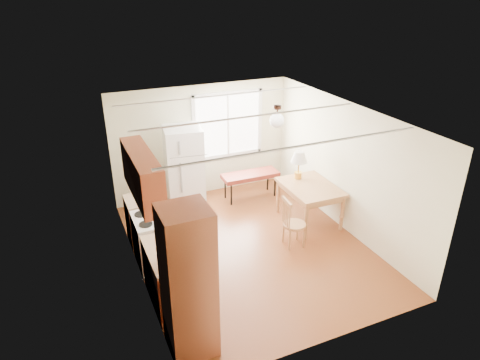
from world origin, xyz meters
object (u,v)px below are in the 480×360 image
dining_table (310,190)px  chair (290,220)px  refrigerator (184,169)px  bench (250,176)px

dining_table → chair: bearing=-140.7°
refrigerator → chair: (1.30, -2.16, -0.37)m
refrigerator → chair: 2.55m
bench → chair: (-0.17, -2.08, 0.02)m
chair → dining_table: bearing=44.2°
dining_table → chair: size_ratio=1.36×
refrigerator → dining_table: (2.11, -1.53, -0.22)m
bench → chair: chair is taller
bench → chair: bearing=-93.6°
chair → bench: bearing=91.2°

